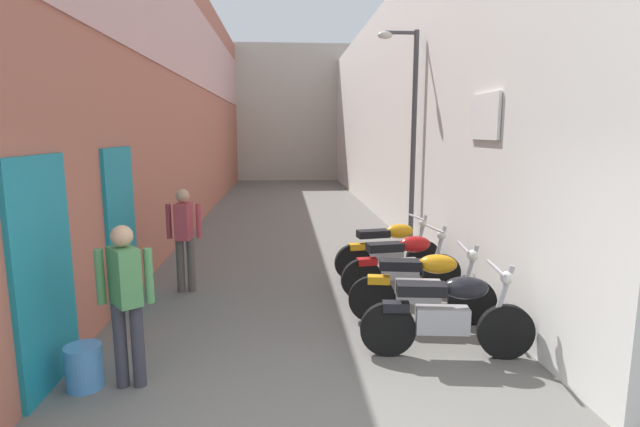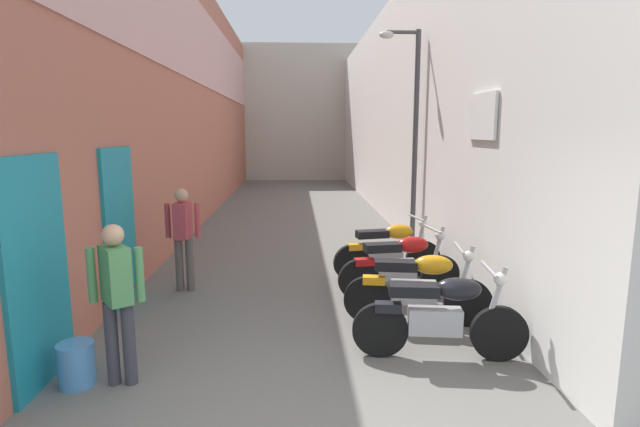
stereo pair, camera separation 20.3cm
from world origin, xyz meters
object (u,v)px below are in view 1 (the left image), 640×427
object	(u,v)px
motorcycle_fourth	(389,248)
street_lamp	(409,125)
pedestrian_by_doorway	(126,294)
motorcycle_nearest	(448,313)
water_jug_near_door	(84,367)
motorcycle_third	(403,263)
motorcycle_second	(423,285)
umbrella_leaning	(127,271)
pedestrian_mid_alley	(184,232)

from	to	relation	value
motorcycle_fourth	street_lamp	size ratio (longest dim) A/B	0.43
pedestrian_by_doorway	motorcycle_nearest	bearing A→B (deg)	6.62
pedestrian_by_doorway	water_jug_near_door	distance (m)	0.83
street_lamp	water_jug_near_door	bearing A→B (deg)	-131.17
motorcycle_third	street_lamp	world-z (taller)	street_lamp
water_jug_near_door	street_lamp	distance (m)	6.98
street_lamp	motorcycle_fourth	bearing A→B (deg)	-112.72
motorcycle_second	street_lamp	distance (m)	4.22
water_jug_near_door	umbrella_leaning	size ratio (longest dim) A/B	0.43
pedestrian_mid_alley	umbrella_leaning	xyz separation A→B (m)	(-0.48, -1.21, -0.24)
pedestrian_by_doorway	umbrella_leaning	size ratio (longest dim) A/B	1.63
water_jug_near_door	street_lamp	world-z (taller)	street_lamp
pedestrian_by_doorway	pedestrian_mid_alley	bearing A→B (deg)	90.34
pedestrian_mid_alley	water_jug_near_door	bearing A→B (deg)	-98.30
water_jug_near_door	motorcycle_fourth	bearing A→B (deg)	42.18
motorcycle_third	motorcycle_nearest	bearing A→B (deg)	-90.00
motorcycle_second	pedestrian_by_doorway	xyz separation A→B (m)	(-3.21, -1.32, 0.42)
motorcycle_second	motorcycle_fourth	size ratio (longest dim) A/B	1.00
motorcycle_third	water_jug_near_door	bearing A→B (deg)	-147.09
motorcycle_fourth	umbrella_leaning	distance (m)	4.08
water_jug_near_door	pedestrian_mid_alley	bearing A→B (deg)	81.70
pedestrian_mid_alley	motorcycle_fourth	bearing A→B (deg)	8.43
pedestrian_mid_alley	street_lamp	size ratio (longest dim) A/B	0.37
water_jug_near_door	umbrella_leaning	bearing A→B (deg)	92.48
motorcycle_second	umbrella_leaning	size ratio (longest dim) A/B	1.91
motorcycle_second	pedestrian_by_doorway	bearing A→B (deg)	-157.62
motorcycle_third	water_jug_near_door	world-z (taller)	motorcycle_third
motorcycle_fourth	motorcycle_nearest	bearing A→B (deg)	-90.00
motorcycle_second	umbrella_leaning	world-z (taller)	motorcycle_second
motorcycle_nearest	street_lamp	size ratio (longest dim) A/B	0.43
umbrella_leaning	motorcycle_nearest	bearing A→B (deg)	-18.46
motorcycle_fourth	water_jug_near_door	distance (m)	4.92
pedestrian_by_doorway	pedestrian_mid_alley	world-z (taller)	same
pedestrian_by_doorway	pedestrian_mid_alley	distance (m)	2.82
motorcycle_second	motorcycle_third	size ratio (longest dim) A/B	1.00
motorcycle_nearest	motorcycle_third	bearing A→B (deg)	90.00
motorcycle_second	pedestrian_mid_alley	bearing A→B (deg)	155.12
water_jug_near_door	motorcycle_second	bearing A→B (deg)	19.97
motorcycle_nearest	motorcycle_fourth	xyz separation A→B (m)	(-0.00, 2.92, 0.00)
motorcycle_second	pedestrian_mid_alley	distance (m)	3.58
motorcycle_fourth	pedestrian_by_doorway	bearing A→B (deg)	-134.24
umbrella_leaning	street_lamp	distance (m)	5.83
motorcycle_fourth	street_lamp	world-z (taller)	street_lamp
motorcycle_fourth	umbrella_leaning	size ratio (longest dim) A/B	1.90
water_jug_near_door	umbrella_leaning	distance (m)	1.68
motorcycle_second	motorcycle_third	distance (m)	1.03
pedestrian_mid_alley	umbrella_leaning	world-z (taller)	pedestrian_mid_alley
motorcycle_second	umbrella_leaning	bearing A→B (deg)	175.55
motorcycle_third	pedestrian_by_doorway	xyz separation A→B (m)	(-3.21, -2.35, 0.42)
street_lamp	pedestrian_mid_alley	bearing A→B (deg)	-151.43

